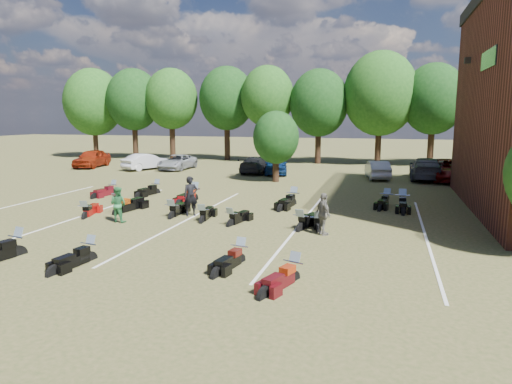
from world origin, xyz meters
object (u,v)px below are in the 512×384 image
(car_4, at_px, (276,165))
(person_green, at_px, (118,204))
(motorcycle_3, at_px, (90,260))
(motorcycle_14, at_px, (113,194))
(person_black, at_px, (191,196))
(car_0, at_px, (92,158))
(motorcycle_7, at_px, (85,218))
(person_grey, at_px, (323,214))

(car_4, relative_size, person_green, 2.74)
(motorcycle_3, bearing_deg, motorcycle_14, 127.03)
(car_4, bearing_deg, motorcycle_3, -103.83)
(motorcycle_3, xyz_separation_m, motorcycle_14, (-6.45, 11.15, 0.00))
(motorcycle_3, bearing_deg, person_green, 120.04)
(person_green, bearing_deg, motorcycle_3, 116.53)
(car_4, relative_size, motorcycle_14, 2.03)
(car_4, relative_size, person_black, 2.32)
(person_green, xyz_separation_m, motorcycle_14, (-4.33, 6.16, -0.78))
(person_green, relative_size, motorcycle_3, 0.77)
(motorcycle_14, bearing_deg, car_0, 137.50)
(person_green, bearing_deg, motorcycle_7, -3.16)
(car_0, height_order, person_black, person_black)
(person_grey, distance_m, motorcycle_14, 14.48)
(motorcycle_14, bearing_deg, motorcycle_3, -52.22)
(car_0, bearing_deg, motorcycle_7, -65.12)
(person_grey, height_order, motorcycle_7, person_grey)
(car_4, height_order, motorcycle_14, car_4)
(car_0, bearing_deg, car_4, -10.45)
(car_4, bearing_deg, person_grey, -83.30)
(car_0, height_order, person_green, car_0)
(person_grey, relative_size, motorcycle_7, 0.81)
(car_4, xyz_separation_m, motorcycle_3, (-0.58, -23.06, -0.73))
(car_0, relative_size, motorcycle_3, 2.32)
(person_black, xyz_separation_m, motorcycle_7, (-4.39, -1.81, -0.92))
(motorcycle_3, relative_size, motorcycle_14, 0.96)
(car_4, distance_m, motorcycle_14, 13.85)
(car_4, xyz_separation_m, person_black, (-0.19, -16.04, 0.19))
(person_black, distance_m, person_green, 3.24)
(motorcycle_7, bearing_deg, car_4, -119.61)
(person_green, relative_size, motorcycle_14, 0.74)
(person_black, height_order, motorcycle_7, person_black)
(person_black, bearing_deg, car_4, 51.72)
(car_0, bearing_deg, person_green, -61.63)
(car_4, bearing_deg, person_black, -103.05)
(car_0, distance_m, motorcycle_14, 15.74)
(person_grey, height_order, motorcycle_14, person_grey)
(car_0, height_order, motorcycle_3, car_0)
(car_4, distance_m, person_green, 18.27)
(car_0, xyz_separation_m, motorcycle_7, (12.50, -18.03, -0.80))
(person_green, relative_size, person_grey, 0.94)
(person_black, relative_size, motorcycle_3, 0.91)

